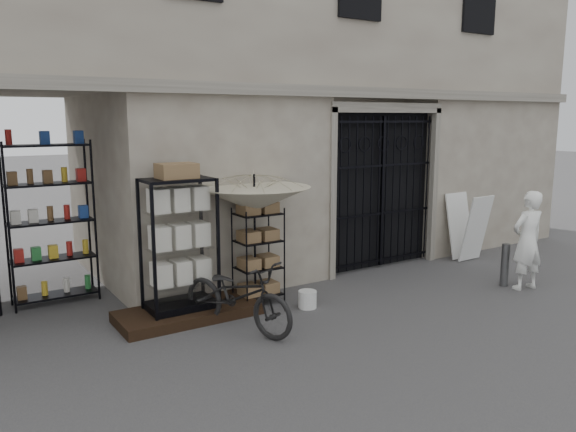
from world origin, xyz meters
TOP-DOWN VIEW (x-y plane):
  - ground at (0.00, 0.00)m, footprint 80.00×80.00m
  - main_building at (0.00, 4.00)m, footprint 14.00×4.00m
  - shop_recess at (-4.50, 2.80)m, footprint 3.00×1.70m
  - iron_gate at (1.75, 2.28)m, footprint 2.50×0.21m
  - step_platform at (-2.40, 1.55)m, footprint 2.00×0.90m
  - display_cabinet at (-2.49, 1.58)m, footprint 1.00×0.71m
  - wire_rack at (-1.22, 1.59)m, footprint 0.72×0.57m
  - market_umbrella at (-1.28, 1.58)m, footprint 1.76×1.79m
  - white_bucket at (-0.72, 0.98)m, footprint 0.34×0.34m
  - bicycle at (-2.01, 0.77)m, footprint 0.95×1.13m
  - steel_bollard at (2.73, 0.09)m, footprint 0.18×0.18m
  - shopkeeper at (2.88, -0.19)m, footprint 0.83×1.72m
  - easel_sign at (3.61, 1.63)m, footprint 0.64×0.73m

SIDE VIEW (x-z plane):
  - ground at x=0.00m, z-range 0.00..0.00m
  - bicycle at x=-2.01m, z-range -0.92..0.92m
  - shopkeeper at x=2.88m, z-range -0.20..0.20m
  - step_platform at x=-2.40m, z-range 0.00..0.15m
  - white_bucket at x=-0.72m, z-range 0.00..0.26m
  - steel_bollard at x=2.73m, z-range 0.00..0.73m
  - easel_sign at x=3.61m, z-range 0.02..1.33m
  - wire_rack at x=-1.22m, z-range -0.02..1.47m
  - display_cabinet at x=-2.49m, z-range -0.02..1.99m
  - iron_gate at x=1.75m, z-range 0.00..3.00m
  - shop_recess at x=-4.50m, z-range 0.00..3.00m
  - market_umbrella at x=-1.28m, z-range 0.53..2.93m
  - main_building at x=0.00m, z-range 0.00..9.00m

